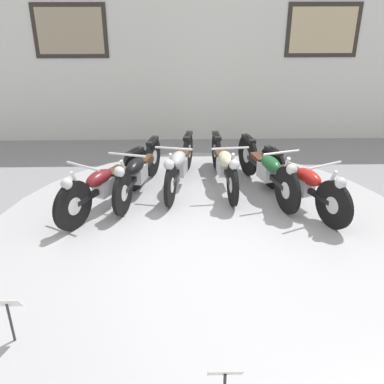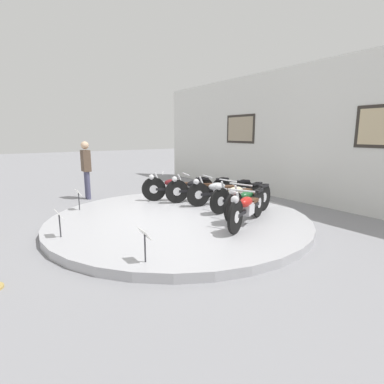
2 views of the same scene
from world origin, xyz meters
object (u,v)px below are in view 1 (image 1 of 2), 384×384
motorcycle_maroon (105,183)px  motorcycle_green (267,168)px  motorcycle_cream (224,163)px  motorcycle_red (303,182)px  info_placard_front_centre (225,379)px  info_placard_front_left (8,309)px  motorcycle_silver (179,164)px  motorcycle_black (138,170)px

motorcycle_maroon → motorcycle_green: same height
motorcycle_cream → motorcycle_green: bearing=-22.3°
motorcycle_cream → motorcycle_red: (1.04, -0.71, 0.01)m
motorcycle_maroon → motorcycle_green: (2.35, 0.46, 0.00)m
motorcycle_cream → info_placard_front_centre: motorcycle_cream is taller
motorcycle_green → info_placard_front_left: 4.11m
motorcycle_green → info_placard_front_centre: motorcycle_green is taller
motorcycle_silver → info_placard_front_centre: motorcycle_silver is taller
motorcycle_silver → motorcycle_green: 1.34m
motorcycle_black → motorcycle_cream: 1.33m
motorcycle_maroon → motorcycle_red: (2.77, -0.00, -0.01)m
motorcycle_maroon → motorcycle_green: size_ratio=0.90×
motorcycle_silver → motorcycle_cream: bearing=-0.1°
motorcycle_maroon → motorcycle_black: 0.62m
info_placard_front_left → motorcycle_cream: bearing=55.8°
info_placard_front_centre → info_placard_front_left: bearing=156.7°
motorcycle_green → motorcycle_black: bearing=-179.9°
info_placard_front_left → info_placard_front_centre: same height
motorcycle_maroon → info_placard_front_left: size_ratio=3.44×
motorcycle_black → info_placard_front_centre: bearing=-75.7°
motorcycle_maroon → info_placard_front_centre: size_ratio=3.44×
motorcycle_silver → info_placard_front_centre: bearing=-85.1°
motorcycle_silver → motorcycle_green: (1.31, -0.25, 0.02)m
motorcycle_maroon → motorcycle_cream: (1.73, 0.71, -0.02)m
motorcycle_maroon → motorcycle_silver: bearing=34.5°
motorcycle_green → motorcycle_cream: bearing=157.7°
motorcycle_black → info_placard_front_centre: (0.96, -3.79, -0.02)m
motorcycle_green → motorcycle_red: 0.62m
motorcycle_green → info_placard_front_left: size_ratio=3.82×
motorcycle_maroon → motorcycle_cream: motorcycle_maroon is taller
motorcycle_red → info_placard_front_centre: motorcycle_red is taller
motorcycle_green → motorcycle_silver: bearing=169.0°
motorcycle_black → motorcycle_red: 2.39m
motorcycle_red → motorcycle_cream: bearing=145.5°
motorcycle_maroon → info_placard_front_left: bearing=-100.6°
motorcycle_black → motorcycle_green: (1.93, 0.00, 0.01)m
motorcycle_black → motorcycle_silver: (0.61, 0.26, -0.01)m
motorcycle_black → motorcycle_silver: bearing=22.7°
motorcycle_silver → motorcycle_red: bearing=-22.4°
motorcycle_silver → motorcycle_red: motorcycle_red is taller
motorcycle_maroon → info_placard_front_centre: (1.39, -3.33, -0.03)m
motorcycle_black → info_placard_front_centre: size_ratio=3.79×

